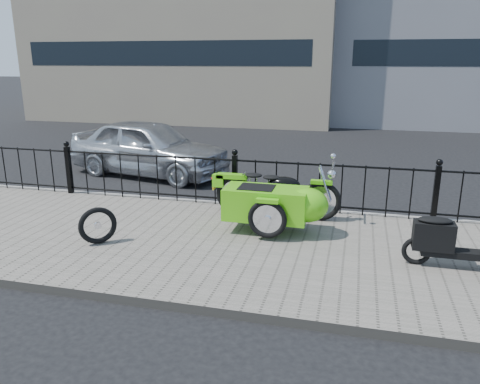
% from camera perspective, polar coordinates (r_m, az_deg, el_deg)
% --- Properties ---
extents(ground, '(120.00, 120.00, 0.00)m').
position_cam_1_polar(ground, '(7.69, -3.10, -5.34)').
color(ground, black).
rests_on(ground, ground).
extents(sidewalk, '(30.00, 3.80, 0.12)m').
position_cam_1_polar(sidewalk, '(7.22, -4.29, -6.28)').
color(sidewalk, '#6A655A').
rests_on(sidewalk, ground).
extents(curb, '(30.00, 0.10, 0.12)m').
position_cam_1_polar(curb, '(8.97, -0.39, -1.75)').
color(curb, gray).
rests_on(curb, ground).
extents(iron_fence, '(14.11, 0.11, 1.08)m').
position_cam_1_polar(iron_fence, '(8.69, -0.62, 1.29)').
color(iron_fence, black).
rests_on(iron_fence, sidewalk).
extents(motorcycle_sidecar, '(2.28, 1.48, 0.98)m').
position_cam_1_polar(motorcycle_sidecar, '(7.48, 4.71, -1.14)').
color(motorcycle_sidecar, black).
rests_on(motorcycle_sidecar, sidewalk).
extents(scooter, '(1.42, 0.41, 0.96)m').
position_cam_1_polar(scooter, '(6.74, 24.41, -5.45)').
color(scooter, black).
rests_on(scooter, sidewalk).
extents(spare_tire, '(0.47, 0.44, 0.57)m').
position_cam_1_polar(spare_tire, '(7.26, -16.95, -3.93)').
color(spare_tire, black).
rests_on(spare_tire, sidewalk).
extents(sedan_car, '(4.30, 2.44, 1.38)m').
position_cam_1_polar(sedan_car, '(11.74, -11.04, 5.36)').
color(sedan_car, silver).
rests_on(sedan_car, ground).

